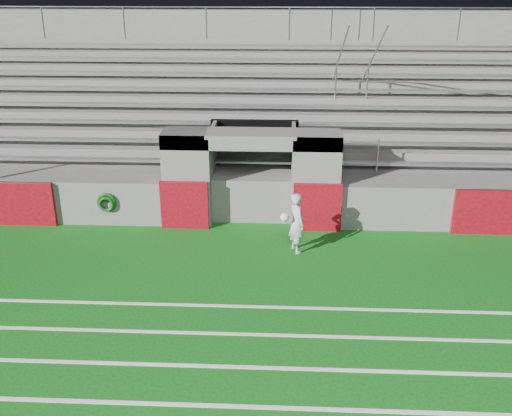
{
  "coord_description": "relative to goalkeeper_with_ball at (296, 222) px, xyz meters",
  "views": [
    {
      "loc": [
        0.81,
        -11.28,
        6.5
      ],
      "look_at": [
        0.2,
        1.8,
        1.1
      ],
      "focal_mm": 40.0,
      "sensor_mm": 36.0,
      "label": 1
    }
  ],
  "objects": [
    {
      "name": "ground",
      "position": [
        -1.21,
        -1.67,
        -0.78
      ],
      "size": [
        90.0,
        90.0,
        0.0
      ],
      "primitive_type": "plane",
      "color": "#0D5010",
      "rests_on": "ground"
    },
    {
      "name": "goalkeeper_with_ball",
      "position": [
        0.0,
        0.0,
        0.0
      ],
      "size": [
        0.7,
        0.67,
        1.55
      ],
      "color": "#AFB4B9",
      "rests_on": "ground"
    },
    {
      "name": "stadium_structure",
      "position": [
        -1.21,
        6.3,
        0.71
      ],
      "size": [
        26.0,
        8.48,
        5.42
      ],
      "color": "#5D5A58",
      "rests_on": "ground"
    },
    {
      "name": "hose_coil",
      "position": [
        -5.15,
        1.26,
        -0.08
      ],
      "size": [
        0.54,
        0.14,
        0.54
      ],
      "color": "#0D410F",
      "rests_on": "ground"
    }
  ]
}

